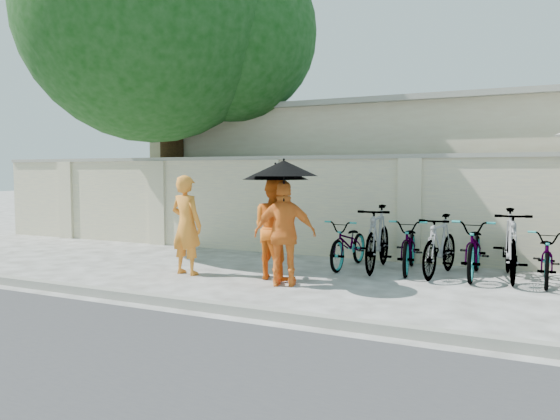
% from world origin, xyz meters
% --- Properties ---
extents(ground, '(80.00, 80.00, 0.00)m').
position_xyz_m(ground, '(0.00, 0.00, 0.00)').
color(ground, silver).
extents(kerb, '(40.00, 0.16, 0.12)m').
position_xyz_m(kerb, '(0.00, -1.70, 0.06)').
color(kerb, gray).
rests_on(kerb, ground).
extents(compound_wall, '(20.00, 0.30, 2.00)m').
position_xyz_m(compound_wall, '(1.00, 3.20, 1.00)').
color(compound_wall, beige).
rests_on(compound_wall, ground).
extents(building_behind, '(14.00, 6.00, 3.20)m').
position_xyz_m(building_behind, '(2.00, 7.00, 1.60)').
color(building_behind, beige).
rests_on(building_behind, ground).
extents(shade_tree, '(6.70, 6.20, 8.20)m').
position_xyz_m(shade_tree, '(-3.66, 2.97, 5.10)').
color(shade_tree, '#4A3116').
rests_on(shade_tree, ground).
extents(monk_left, '(0.66, 0.47, 1.68)m').
position_xyz_m(monk_left, '(-1.14, 0.21, 0.84)').
color(monk_left, orange).
rests_on(monk_left, ground).
extents(monk_center, '(0.96, 0.85, 1.66)m').
position_xyz_m(monk_center, '(0.40, 0.50, 0.83)').
color(monk_center, orange).
rests_on(monk_center, ground).
extents(parasol_center, '(1.06, 1.06, 0.92)m').
position_xyz_m(parasol_center, '(0.45, 0.42, 1.74)').
color(parasol_center, black).
rests_on(parasol_center, ground).
extents(monk_right, '(1.02, 0.69, 1.60)m').
position_xyz_m(monk_right, '(0.77, 0.09, 0.80)').
color(monk_right, orange).
rests_on(monk_right, ground).
extents(parasol_right, '(1.03, 1.03, 1.00)m').
position_xyz_m(parasol_right, '(0.79, 0.01, 1.79)').
color(parasol_right, black).
rests_on(parasol_right, ground).
extents(bike_0, '(0.63, 1.70, 0.89)m').
position_xyz_m(bike_0, '(1.14, 2.02, 0.44)').
color(bike_0, slate).
rests_on(bike_0, ground).
extents(bike_1, '(0.69, 1.95, 1.15)m').
position_xyz_m(bike_1, '(1.68, 1.99, 0.58)').
color(bike_1, slate).
rests_on(bike_1, ground).
extents(bike_2, '(0.86, 1.85, 0.94)m').
position_xyz_m(bike_2, '(2.22, 2.11, 0.47)').
color(bike_2, slate).
rests_on(bike_2, ground).
extents(bike_3, '(0.70, 1.76, 1.03)m').
position_xyz_m(bike_3, '(2.76, 1.93, 0.51)').
color(bike_3, slate).
rests_on(bike_3, ground).
extents(bike_4, '(0.72, 1.88, 0.98)m').
position_xyz_m(bike_4, '(3.30, 2.08, 0.49)').
color(bike_4, slate).
rests_on(bike_4, ground).
extents(bike_5, '(0.76, 1.96, 1.15)m').
position_xyz_m(bike_5, '(3.84, 2.10, 0.57)').
color(bike_5, slate).
rests_on(bike_5, ground).
extents(bike_6, '(0.58, 1.65, 0.86)m').
position_xyz_m(bike_6, '(4.38, 2.00, 0.43)').
color(bike_6, slate).
rests_on(bike_6, ground).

